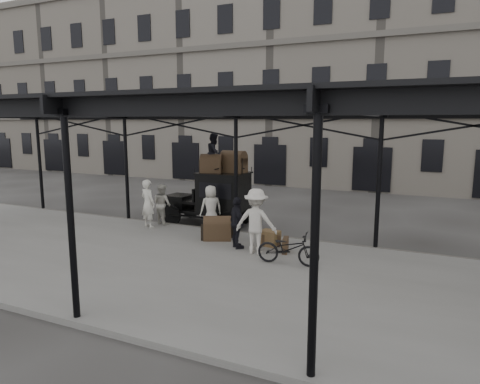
% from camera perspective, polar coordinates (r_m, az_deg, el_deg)
% --- Properties ---
extents(ground, '(120.00, 120.00, 0.00)m').
position_cam_1_polar(ground, '(14.30, -3.98, -7.59)').
color(ground, '#383533').
rests_on(ground, ground).
extents(platform, '(28.00, 8.00, 0.15)m').
position_cam_1_polar(platform, '(12.65, -8.39, -9.61)').
color(platform, slate).
rests_on(platform, ground).
extents(canopy, '(22.50, 9.00, 4.74)m').
position_cam_1_polar(canopy, '(12.21, -8.18, 11.29)').
color(canopy, black).
rests_on(canopy, ground).
extents(building_frontage, '(64.00, 8.00, 14.00)m').
position_cam_1_polar(building_frontage, '(30.84, 12.63, 14.42)').
color(building_frontage, slate).
rests_on(building_frontage, ground).
extents(taxi, '(3.65, 1.55, 2.18)m').
position_cam_1_polar(taxi, '(17.24, -3.14, -0.54)').
color(taxi, black).
rests_on(taxi, ground).
extents(porter_left, '(0.76, 0.60, 1.85)m').
position_cam_1_polar(porter_left, '(16.71, -12.17, -1.51)').
color(porter_left, silver).
rests_on(porter_left, platform).
extents(porter_midleft, '(0.93, 0.83, 1.59)m').
position_cam_1_polar(porter_midleft, '(17.18, -10.31, -1.60)').
color(porter_midleft, beige).
rests_on(porter_midleft, platform).
extents(porter_centre, '(0.96, 0.96, 1.68)m').
position_cam_1_polar(porter_centre, '(16.03, -3.90, -2.08)').
color(porter_centre, beige).
rests_on(porter_centre, platform).
extents(porter_official, '(0.99, 0.97, 1.66)m').
position_cam_1_polar(porter_official, '(13.64, -0.40, -4.13)').
color(porter_official, black).
rests_on(porter_official, platform).
extents(porter_right, '(1.38, 0.89, 2.01)m').
position_cam_1_polar(porter_right, '(13.11, 2.16, -3.91)').
color(porter_right, beige).
rests_on(porter_right, platform).
extents(bicycle, '(1.83, 0.77, 0.94)m').
position_cam_1_polar(bicycle, '(12.28, 6.45, -7.49)').
color(bicycle, black).
rests_on(bicycle, platform).
extents(porter_roof, '(0.74, 0.86, 1.53)m').
position_cam_1_polar(porter_roof, '(16.96, -3.44, 5.22)').
color(porter_roof, black).
rests_on(porter_roof, taxi).
extents(steamer_trunk_roof_near, '(0.94, 0.71, 0.61)m').
position_cam_1_polar(steamer_trunk_roof_near, '(16.89, -3.82, 3.64)').
color(steamer_trunk_roof_near, '#4C3823').
rests_on(steamer_trunk_roof_near, taxi).
extents(steamer_trunk_roof_far, '(1.02, 0.68, 0.72)m').
position_cam_1_polar(steamer_trunk_roof_far, '(16.94, -0.85, 3.85)').
color(steamer_trunk_roof_far, '#4C3823').
rests_on(steamer_trunk_roof_far, taxi).
extents(steamer_trunk_platform, '(1.09, 0.91, 0.69)m').
position_cam_1_polar(steamer_trunk_platform, '(14.77, -3.02, -5.04)').
color(steamer_trunk_platform, '#4C3823').
rests_on(steamer_trunk_platform, platform).
extents(wicker_hamper, '(0.67, 0.54, 0.50)m').
position_cam_1_polar(wicker_hamper, '(14.10, 4.02, -6.16)').
color(wicker_hamper, brown).
rests_on(wicker_hamper, platform).
extents(suitcase_upright, '(0.28, 0.62, 0.45)m').
position_cam_1_polar(suitcase_upright, '(13.45, 6.06, -7.06)').
color(suitcase_upright, '#4C3823').
rests_on(suitcase_upright, platform).
extents(suitcase_flat, '(0.62, 0.31, 0.40)m').
position_cam_1_polar(suitcase_flat, '(14.01, 4.18, -6.47)').
color(suitcase_flat, '#4C3823').
rests_on(suitcase_flat, platform).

